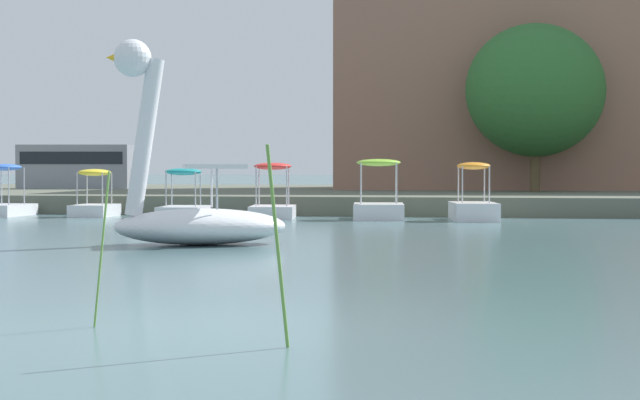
{
  "coord_description": "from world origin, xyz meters",
  "views": [
    {
      "loc": [
        2.52,
        -9.21,
        1.4
      ],
      "look_at": [
        -1.67,
        15.07,
        0.67
      ],
      "focal_mm": 60.52,
      "sensor_mm": 36.0,
      "label": 1
    }
  ],
  "objects_px": {
    "pedal_boat_teal": "(183,204)",
    "pedal_boat_lime": "(379,203)",
    "swan_boat": "(191,204)",
    "parked_van": "(76,165)",
    "pedal_boat_yellow": "(95,201)",
    "pedal_boat_blue": "(5,200)",
    "tree_broadleaf_right": "(535,90)",
    "pedal_boat_red": "(273,202)",
    "pedal_boat_orange": "(474,204)"
  },
  "relations": [
    {
      "from": "swan_boat",
      "to": "pedal_boat_lime",
      "type": "height_order",
      "value": "swan_boat"
    },
    {
      "from": "pedal_boat_blue",
      "to": "pedal_boat_teal",
      "type": "bearing_deg",
      "value": -4.85
    },
    {
      "from": "pedal_boat_red",
      "to": "pedal_boat_orange",
      "type": "bearing_deg",
      "value": -1.79
    },
    {
      "from": "pedal_boat_teal",
      "to": "tree_broadleaf_right",
      "type": "bearing_deg",
      "value": 46.13
    },
    {
      "from": "pedal_boat_orange",
      "to": "pedal_boat_lime",
      "type": "relative_size",
      "value": 1.05
    },
    {
      "from": "pedal_boat_lime",
      "to": "pedal_boat_red",
      "type": "height_order",
      "value": "pedal_boat_lime"
    },
    {
      "from": "swan_boat",
      "to": "pedal_boat_teal",
      "type": "xyz_separation_m",
      "value": [
        -3.28,
        10.25,
        -0.36
      ]
    },
    {
      "from": "pedal_boat_teal",
      "to": "pedal_boat_lime",
      "type": "bearing_deg",
      "value": 2.72
    },
    {
      "from": "pedal_boat_orange",
      "to": "pedal_boat_yellow",
      "type": "height_order",
      "value": "pedal_boat_orange"
    },
    {
      "from": "swan_boat",
      "to": "tree_broadleaf_right",
      "type": "height_order",
      "value": "tree_broadleaf_right"
    },
    {
      "from": "pedal_boat_blue",
      "to": "pedal_boat_yellow",
      "type": "bearing_deg",
      "value": 0.11
    },
    {
      "from": "tree_broadleaf_right",
      "to": "parked_van",
      "type": "xyz_separation_m",
      "value": [
        -18.56,
        2.61,
        -2.67
      ]
    },
    {
      "from": "pedal_boat_teal",
      "to": "pedal_boat_blue",
      "type": "distance_m",
      "value": 5.63
    },
    {
      "from": "pedal_boat_yellow",
      "to": "pedal_boat_blue",
      "type": "bearing_deg",
      "value": -179.89
    },
    {
      "from": "tree_broadleaf_right",
      "to": "pedal_boat_red",
      "type": "bearing_deg",
      "value": -126.43
    },
    {
      "from": "pedal_boat_blue",
      "to": "tree_broadleaf_right",
      "type": "bearing_deg",
      "value": 32.45
    },
    {
      "from": "pedal_boat_teal",
      "to": "tree_broadleaf_right",
      "type": "distance_m",
      "value": 14.91
    },
    {
      "from": "swan_boat",
      "to": "pedal_boat_blue",
      "type": "xyz_separation_m",
      "value": [
        -8.89,
        10.73,
        -0.29
      ]
    },
    {
      "from": "pedal_boat_blue",
      "to": "tree_broadleaf_right",
      "type": "relative_size",
      "value": 0.28
    },
    {
      "from": "pedal_boat_orange",
      "to": "pedal_boat_blue",
      "type": "xyz_separation_m",
      "value": [
        -13.7,
        0.39,
        0.02
      ]
    },
    {
      "from": "pedal_boat_lime",
      "to": "pedal_boat_teal",
      "type": "height_order",
      "value": "pedal_boat_lime"
    },
    {
      "from": "pedal_boat_blue",
      "to": "tree_broadleaf_right",
      "type": "distance_m",
      "value": 18.86
    },
    {
      "from": "swan_boat",
      "to": "parked_van",
      "type": "relative_size",
      "value": 0.78
    },
    {
      "from": "swan_boat",
      "to": "pedal_boat_lime",
      "type": "xyz_separation_m",
      "value": [
        2.22,
        10.51,
        -0.29
      ]
    },
    {
      "from": "pedal_boat_lime",
      "to": "pedal_boat_teal",
      "type": "xyz_separation_m",
      "value": [
        -5.5,
        -0.26,
        -0.07
      ]
    },
    {
      "from": "pedal_boat_yellow",
      "to": "pedal_boat_blue",
      "type": "xyz_separation_m",
      "value": [
        -2.78,
        -0.01,
        0.02
      ]
    },
    {
      "from": "pedal_boat_lime",
      "to": "pedal_boat_yellow",
      "type": "bearing_deg",
      "value": 178.49
    },
    {
      "from": "pedal_boat_yellow",
      "to": "tree_broadleaf_right",
      "type": "bearing_deg",
      "value": 37.71
    },
    {
      "from": "pedal_boat_lime",
      "to": "parked_van",
      "type": "height_order",
      "value": "parked_van"
    },
    {
      "from": "swan_boat",
      "to": "tree_broadleaf_right",
      "type": "xyz_separation_m",
      "value": [
        6.71,
        20.64,
        3.46
      ]
    },
    {
      "from": "pedal_boat_yellow",
      "to": "pedal_boat_teal",
      "type": "bearing_deg",
      "value": -9.65
    },
    {
      "from": "pedal_boat_red",
      "to": "pedal_boat_teal",
      "type": "height_order",
      "value": "pedal_boat_red"
    },
    {
      "from": "swan_boat",
      "to": "pedal_boat_blue",
      "type": "height_order",
      "value": "swan_boat"
    },
    {
      "from": "swan_boat",
      "to": "pedal_boat_lime",
      "type": "bearing_deg",
      "value": 78.08
    },
    {
      "from": "pedal_boat_lime",
      "to": "tree_broadleaf_right",
      "type": "xyz_separation_m",
      "value": [
        4.49,
        10.13,
        3.75
      ]
    },
    {
      "from": "tree_broadleaf_right",
      "to": "parked_van",
      "type": "height_order",
      "value": "tree_broadleaf_right"
    },
    {
      "from": "swan_boat",
      "to": "pedal_boat_teal",
      "type": "distance_m",
      "value": 10.77
    },
    {
      "from": "pedal_boat_yellow",
      "to": "pedal_boat_blue",
      "type": "height_order",
      "value": "pedal_boat_blue"
    },
    {
      "from": "pedal_boat_orange",
      "to": "pedal_boat_teal",
      "type": "bearing_deg",
      "value": -179.39
    },
    {
      "from": "pedal_boat_lime",
      "to": "pedal_boat_blue",
      "type": "xyz_separation_m",
      "value": [
        -11.11,
        0.21,
        0.0
      ]
    },
    {
      "from": "parked_van",
      "to": "pedal_boat_teal",
      "type": "bearing_deg",
      "value": -56.59
    },
    {
      "from": "pedal_boat_orange",
      "to": "pedal_boat_lime",
      "type": "xyz_separation_m",
      "value": [
        -2.6,
        0.17,
        0.02
      ]
    },
    {
      "from": "tree_broadleaf_right",
      "to": "pedal_boat_teal",
      "type": "bearing_deg",
      "value": -133.87
    },
    {
      "from": "pedal_boat_lime",
      "to": "pedal_boat_teal",
      "type": "relative_size",
      "value": 1.07
    },
    {
      "from": "pedal_boat_teal",
      "to": "parked_van",
      "type": "height_order",
      "value": "parked_van"
    },
    {
      "from": "pedal_boat_orange",
      "to": "pedal_boat_yellow",
      "type": "bearing_deg",
      "value": 177.93
    },
    {
      "from": "pedal_boat_lime",
      "to": "pedal_boat_teal",
      "type": "distance_m",
      "value": 5.51
    },
    {
      "from": "pedal_boat_teal",
      "to": "pedal_boat_yellow",
      "type": "distance_m",
      "value": 2.87
    },
    {
      "from": "pedal_boat_lime",
      "to": "pedal_boat_red",
      "type": "distance_m",
      "value": 2.99
    },
    {
      "from": "pedal_boat_lime",
      "to": "tree_broadleaf_right",
      "type": "relative_size",
      "value": 0.32
    }
  ]
}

